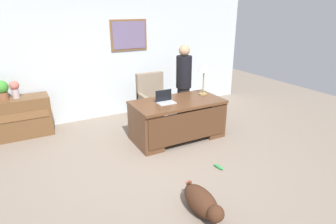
{
  "coord_description": "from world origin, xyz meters",
  "views": [
    {
      "loc": [
        -1.87,
        -3.58,
        2.38
      ],
      "look_at": [
        0.22,
        0.3,
        0.75
      ],
      "focal_mm": 30.34,
      "sensor_mm": 36.0,
      "label": 1
    }
  ],
  "objects_px": {
    "desk": "(178,119)",
    "vase_with_flowers": "(15,88)",
    "credenza": "(10,119)",
    "potted_plant": "(2,89)",
    "dog_lying": "(202,202)",
    "person_standing": "(184,84)",
    "dog_toy_bone": "(219,167)",
    "dog_toy_ball": "(189,183)",
    "desk_lamp": "(204,69)",
    "laptop": "(165,100)",
    "armchair": "(153,102)"
  },
  "relations": [
    {
      "from": "desk_lamp",
      "to": "potted_plant",
      "type": "bearing_deg",
      "value": 158.38
    },
    {
      "from": "dog_lying",
      "to": "vase_with_flowers",
      "type": "xyz_separation_m",
      "value": [
        -1.82,
        3.52,
        0.81
      ]
    },
    {
      "from": "armchair",
      "to": "credenza",
      "type": "bearing_deg",
      "value": 167.55
    },
    {
      "from": "potted_plant",
      "to": "person_standing",
      "type": "bearing_deg",
      "value": -15.44
    },
    {
      "from": "credenza",
      "to": "potted_plant",
      "type": "xyz_separation_m",
      "value": [
        -0.03,
        0.0,
        0.59
      ]
    },
    {
      "from": "desk_lamp",
      "to": "dog_toy_ball",
      "type": "distance_m",
      "value": 2.37
    },
    {
      "from": "dog_lying",
      "to": "potted_plant",
      "type": "height_order",
      "value": "potted_plant"
    },
    {
      "from": "armchair",
      "to": "dog_toy_bone",
      "type": "relative_size",
      "value": 5.62
    },
    {
      "from": "credenza",
      "to": "laptop",
      "type": "relative_size",
      "value": 4.56
    },
    {
      "from": "potted_plant",
      "to": "dog_toy_bone",
      "type": "bearing_deg",
      "value": -44.47
    },
    {
      "from": "credenza",
      "to": "laptop",
      "type": "height_order",
      "value": "laptop"
    },
    {
      "from": "credenza",
      "to": "armchair",
      "type": "height_order",
      "value": "armchair"
    },
    {
      "from": "vase_with_flowers",
      "to": "credenza",
      "type": "bearing_deg",
      "value": -179.55
    },
    {
      "from": "potted_plant",
      "to": "credenza",
      "type": "bearing_deg",
      "value": -2.44
    },
    {
      "from": "desk_lamp",
      "to": "laptop",
      "type": "bearing_deg",
      "value": -173.64
    },
    {
      "from": "armchair",
      "to": "vase_with_flowers",
      "type": "distance_m",
      "value": 2.67
    },
    {
      "from": "vase_with_flowers",
      "to": "potted_plant",
      "type": "distance_m",
      "value": 0.21
    },
    {
      "from": "laptop",
      "to": "person_standing",
      "type": "bearing_deg",
      "value": 37.53
    },
    {
      "from": "dog_lying",
      "to": "desk_lamp",
      "type": "height_order",
      "value": "desk_lamp"
    },
    {
      "from": "credenza",
      "to": "dog_toy_bone",
      "type": "xyz_separation_m",
      "value": [
        2.81,
        -2.79,
        -0.36
      ]
    },
    {
      "from": "dog_lying",
      "to": "laptop",
      "type": "relative_size",
      "value": 2.48
    },
    {
      "from": "desk_lamp",
      "to": "person_standing",
      "type": "bearing_deg",
      "value": 109.87
    },
    {
      "from": "potted_plant",
      "to": "dog_toy_bone",
      "type": "xyz_separation_m",
      "value": [
        2.85,
        -2.79,
        -0.95
      ]
    },
    {
      "from": "credenza",
      "to": "dog_toy_ball",
      "type": "xyz_separation_m",
      "value": [
        2.17,
        -2.95,
        -0.35
      ]
    },
    {
      "from": "vase_with_flowers",
      "to": "desk",
      "type": "bearing_deg",
      "value": -30.31
    },
    {
      "from": "credenza",
      "to": "potted_plant",
      "type": "relative_size",
      "value": 4.05
    },
    {
      "from": "credenza",
      "to": "armchair",
      "type": "xyz_separation_m",
      "value": [
        2.73,
        -0.6,
        0.09
      ]
    },
    {
      "from": "armchair",
      "to": "person_standing",
      "type": "bearing_deg",
      "value": -29.25
    },
    {
      "from": "dog_lying",
      "to": "dog_toy_bone",
      "type": "distance_m",
      "value": 1.1
    },
    {
      "from": "desk",
      "to": "dog_lying",
      "type": "height_order",
      "value": "desk"
    },
    {
      "from": "credenza",
      "to": "dog_toy_ball",
      "type": "distance_m",
      "value": 3.67
    },
    {
      "from": "desk",
      "to": "vase_with_flowers",
      "type": "relative_size",
      "value": 5.12
    },
    {
      "from": "desk",
      "to": "armchair",
      "type": "distance_m",
      "value": 0.94
    },
    {
      "from": "armchair",
      "to": "dog_toy_bone",
      "type": "distance_m",
      "value": 2.24
    },
    {
      "from": "desk",
      "to": "laptop",
      "type": "relative_size",
      "value": 5.29
    },
    {
      "from": "person_standing",
      "to": "dog_lying",
      "type": "relative_size",
      "value": 2.12
    },
    {
      "from": "credenza",
      "to": "desk_lamp",
      "type": "relative_size",
      "value": 2.27
    },
    {
      "from": "credenza",
      "to": "dog_lying",
      "type": "relative_size",
      "value": 1.84
    },
    {
      "from": "armchair",
      "to": "potted_plant",
      "type": "height_order",
      "value": "potted_plant"
    },
    {
      "from": "dog_lying",
      "to": "vase_with_flowers",
      "type": "height_order",
      "value": "vase_with_flowers"
    },
    {
      "from": "desk",
      "to": "armchair",
      "type": "xyz_separation_m",
      "value": [
        -0.07,
        0.93,
        0.08
      ]
    },
    {
      "from": "credenza",
      "to": "person_standing",
      "type": "xyz_separation_m",
      "value": [
        3.29,
        -0.92,
        0.48
      ]
    },
    {
      "from": "credenza",
      "to": "armchair",
      "type": "bearing_deg",
      "value": -12.45
    },
    {
      "from": "vase_with_flowers",
      "to": "dog_toy_bone",
      "type": "height_order",
      "value": "vase_with_flowers"
    },
    {
      "from": "desk",
      "to": "laptop",
      "type": "xyz_separation_m",
      "value": [
        -0.25,
        0.05,
        0.4
      ]
    },
    {
      "from": "dog_toy_ball",
      "to": "person_standing",
      "type": "bearing_deg",
      "value": 61.02
    },
    {
      "from": "credenza",
      "to": "laptop",
      "type": "xyz_separation_m",
      "value": [
        2.55,
        -1.48,
        0.42
      ]
    },
    {
      "from": "armchair",
      "to": "potted_plant",
      "type": "distance_m",
      "value": 2.87
    },
    {
      "from": "person_standing",
      "to": "dog_toy_ball",
      "type": "height_order",
      "value": "person_standing"
    },
    {
      "from": "desk",
      "to": "laptop",
      "type": "bearing_deg",
      "value": 168.6
    }
  ]
}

